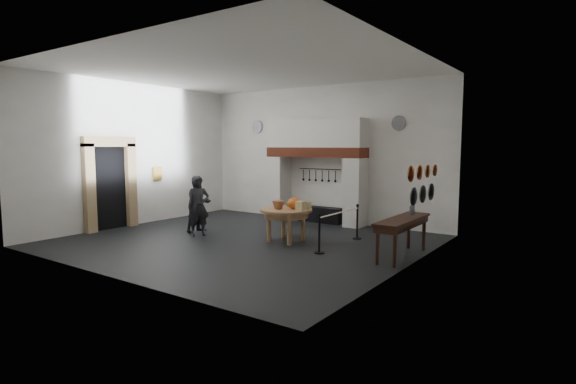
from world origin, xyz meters
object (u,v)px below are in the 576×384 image
Objects in this scene: visitor_near at (198,206)px; work_table at (286,210)px; iron_range at (316,214)px; side_table at (403,219)px; barrier_post_far at (357,223)px; barrier_post_near at (319,235)px; visitor_far at (199,204)px.

work_table is at bearing -41.33° from visitor_near.
visitor_near is (-1.49, -3.91, 0.59)m from iron_range.
work_table is 3.14m from side_table.
iron_range is 1.38× the size of work_table.
iron_range is 1.13× the size of visitor_near.
iron_range is 2.11× the size of barrier_post_far.
iron_range is 2.11× the size of barrier_post_near.
work_table is 2.89m from visitor_far.
work_table is at bearing -73.46° from visitor_far.
side_table is (4.10, -2.97, 0.62)m from iron_range.
visitor_far is at bearing 75.85° from visitor_near.
iron_range is 3.32m from work_table.
visitor_far reaches higher than iron_range.
barrier_post_near is at bearing -90.00° from barrier_post_far.
side_table is 1.94m from barrier_post_near.
barrier_post_far is at bearing -29.97° from visitor_near.
iron_range is at bearing -19.62° from visitor_far.
side_table is at bearing 24.29° from barrier_post_near.
iron_range is at bearing 144.09° from side_table.
iron_range is 4.23m from visitor_near.
side_table is at bearing -35.17° from barrier_post_far.
barrier_post_far reaches higher than work_table.
iron_range is at bearing 122.29° from barrier_post_near.
visitor_far is at bearing -172.21° from work_table.
visitor_far is (-2.86, -0.39, -0.01)m from work_table.
visitor_near reaches higher than visitor_far.
visitor_far is 6.02m from side_table.
visitor_far is at bearing -157.59° from barrier_post_far.
iron_range is 0.86× the size of side_table.
barrier_post_near reaches higher than work_table.
barrier_post_far is at bearing 144.83° from side_table.
visitor_far is 4.63m from barrier_post_far.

